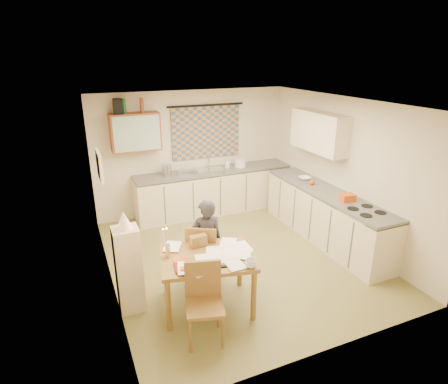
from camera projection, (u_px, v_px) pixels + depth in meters
name	position (u px, v px, depth m)	size (l,w,h in m)	color
floor	(238.00, 258.00, 6.17)	(4.00, 4.50, 0.02)	olive
ceiling	(241.00, 102.00, 5.29)	(4.00, 4.50, 0.02)	white
wall_back	(192.00, 153.00, 7.68)	(4.00, 0.02, 2.50)	beige
wall_front	(335.00, 254.00, 3.79)	(4.00, 0.02, 2.50)	beige
wall_left	(103.00, 206.00, 4.99)	(0.02, 4.50, 2.50)	beige
wall_right	(344.00, 171.00, 6.48)	(0.02, 4.50, 2.50)	beige
window_blind	(206.00, 132.00, 7.62)	(1.45, 0.03, 1.05)	#315270
curtain_rod	(206.00, 105.00, 7.41)	(0.04, 0.04, 1.60)	black
wall_cabinet	(135.00, 132.00, 6.91)	(0.90, 0.34, 0.70)	brown
wall_cabinet_glass	(137.00, 134.00, 6.76)	(0.84, 0.02, 0.64)	#99B2A5
upper_cabinet_right	(319.00, 132.00, 6.67)	(0.34, 1.30, 0.70)	beige
framed_print	(99.00, 165.00, 5.19)	(0.04, 0.50, 0.40)	#F3E3D0
print_canvas	(101.00, 165.00, 5.20)	(0.01, 0.42, 0.32)	white
counter_back	(215.00, 191.00, 7.83)	(3.30, 0.62, 0.92)	beige
counter_right	(325.00, 216.00, 6.65)	(0.62, 2.95, 0.92)	beige
stove	(363.00, 238.00, 5.83)	(0.59, 0.59, 0.92)	white
sink	(211.00, 172.00, 7.65)	(0.55, 0.45, 0.10)	silver
tap	(209.00, 161.00, 7.75)	(0.03, 0.03, 0.28)	silver
dish_rack	(187.00, 172.00, 7.44)	(0.35, 0.30, 0.06)	silver
kettle	(167.00, 170.00, 7.25)	(0.18, 0.18, 0.24)	silver
mixing_bowl	(240.00, 163.00, 7.85)	(0.24, 0.24, 0.16)	white
soap_bottle	(227.00, 163.00, 7.79)	(0.10, 0.10, 0.18)	white
bowl	(304.00, 178.00, 7.07)	(0.23, 0.23, 0.05)	white
orange_bag	(347.00, 198.00, 6.03)	(0.22, 0.16, 0.12)	#D54F11
fruit_orange	(312.00, 182.00, 6.78)	(0.10, 0.10, 0.10)	#D54F11
speaker	(118.00, 106.00, 6.64)	(0.16, 0.20, 0.26)	black
bottle_green	(124.00, 106.00, 6.68)	(0.07, 0.07, 0.26)	#195926
bottle_brown	(142.00, 105.00, 6.80)	(0.07, 0.07, 0.26)	brown
dining_table	(207.00, 281.00, 4.87)	(1.33, 1.12, 0.75)	brown
chair_far	(204.00, 264.00, 5.42)	(0.59, 0.59, 0.95)	brown
chair_near	(205.00, 317.00, 4.33)	(0.52, 0.52, 0.94)	brown
person	(206.00, 242.00, 5.31)	(0.50, 0.35, 1.29)	black
shelf_stand	(129.00, 270.00, 4.75)	(0.32, 0.30, 1.16)	beige
lampshade	(124.00, 220.00, 4.51)	(0.20, 0.20, 0.22)	#F3E3D0
letter_rack	(198.00, 241.00, 4.95)	(0.22, 0.10, 0.16)	brown
mug	(251.00, 263.00, 4.47)	(0.15, 0.15, 0.11)	white
magazine	(174.00, 268.00, 4.44)	(0.21, 0.26, 0.02)	maroon
book	(174.00, 263.00, 4.55)	(0.19, 0.24, 0.02)	#D54F11
orange_box	(185.00, 269.00, 4.41)	(0.12, 0.08, 0.04)	#D54F11
eyeglasses	(221.00, 267.00, 4.49)	(0.13, 0.04, 0.02)	black
candle_holder	(168.00, 251.00, 4.69)	(0.06, 0.06, 0.18)	silver
candle	(163.00, 237.00, 4.60)	(0.02, 0.02, 0.22)	white
candle_flame	(167.00, 229.00, 4.55)	(0.02, 0.02, 0.02)	#FFCC66
papers	(220.00, 254.00, 4.76)	(1.12, 1.04, 0.02)	white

